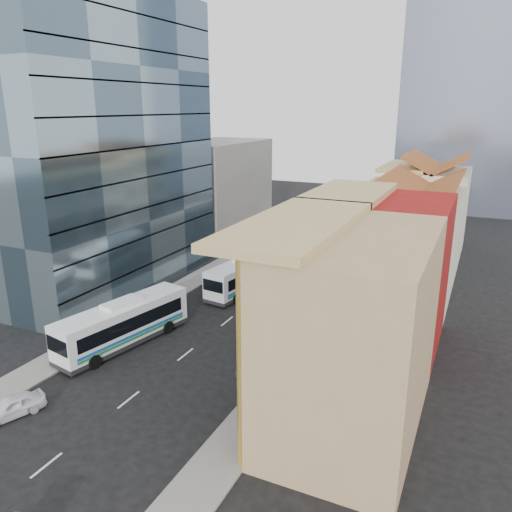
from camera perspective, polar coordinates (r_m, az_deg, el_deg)
The scene contains 14 objects.
ground at distance 35.15m, azimuth -15.41°, elevation -16.36°, with size 200.00×200.00×0.00m, color black.
sidewalk_right at distance 49.10m, azimuth 9.44°, elevation -5.95°, with size 3.00×90.00×0.15m, color slate.
sidewalk_left at distance 55.60m, azimuth -7.67°, elevation -3.12°, with size 3.00×90.00×0.15m, color slate.
shophouse_tan at distance 30.40m, azimuth 11.21°, elevation -8.61°, with size 8.00×14.00×12.00m, color tan.
shophouse_red at distance 41.38m, azimuth 15.27°, elevation -1.94°, with size 8.00×10.00×12.00m, color maroon.
shophouse_cream_near at distance 50.68m, azimuth 17.09°, elevation 0.15°, with size 8.00×9.00×10.00m, color beige.
shophouse_cream_mid at distance 59.33m, azimuth 18.37°, elevation 2.41°, with size 8.00×9.00×10.00m, color beige.
shophouse_cream_far at distance 69.43m, azimuth 19.50°, elevation 4.73°, with size 8.00×12.00×11.00m, color beige.
office_tower at distance 55.28m, azimuth -17.64°, elevation 12.02°, with size 12.00×26.00×30.00m, color #3D5261.
office_block_far at distance 74.28m, azimuth -4.51°, elevation 7.55°, with size 10.00×18.00×14.00m, color gray.
bus_left_near at distance 42.39m, azimuth -14.92°, elevation -7.36°, with size 2.82×12.05×3.86m, color white, non-canonical shape.
bus_left_far at distance 52.88m, azimuth -1.14°, elevation -1.97°, with size 2.72×11.60×3.72m, color silver, non-canonical shape.
bus_right at distance 42.06m, azimuth 2.45°, elevation -7.29°, with size 2.51×10.71×3.43m, color white, non-canonical shape.
sedan_left at distance 36.33m, azimuth -26.11°, elevation -15.17°, with size 1.61×3.99×1.35m, color white.
Camera 1 is at (20.03, -21.86, 18.88)m, focal length 35.00 mm.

